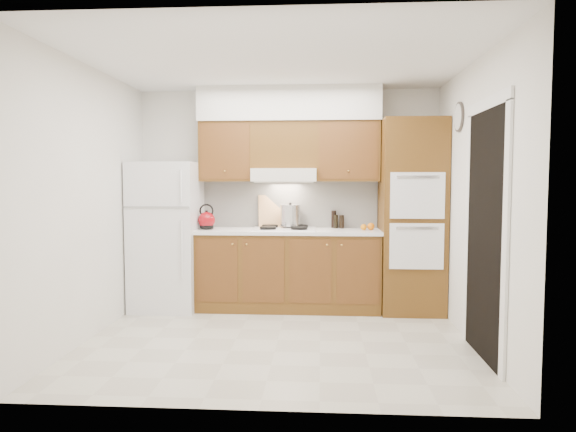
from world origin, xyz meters
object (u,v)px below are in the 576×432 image
object	(u,v)px
kettle	(207,220)
stock_pot	(290,216)
oven_cabinet	(412,216)
fridge	(167,236)

from	to	relation	value
kettle	stock_pot	distance (m)	0.99
kettle	stock_pot	bearing A→B (deg)	26.06
oven_cabinet	stock_pot	world-z (taller)	oven_cabinet
fridge	stock_pot	world-z (taller)	fridge
fridge	oven_cabinet	distance (m)	2.86
kettle	oven_cabinet	bearing A→B (deg)	16.53
oven_cabinet	kettle	distance (m)	2.37
kettle	fridge	bearing A→B (deg)	-164.81
oven_cabinet	stock_pot	bearing A→B (deg)	174.27
fridge	kettle	world-z (taller)	fridge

